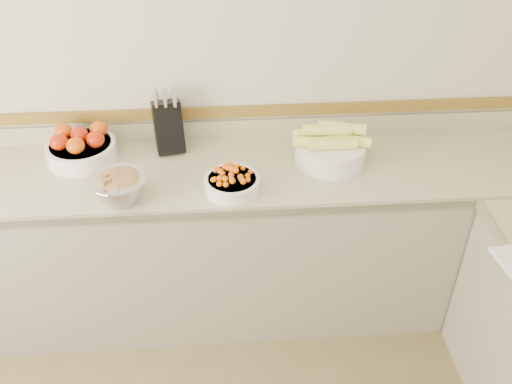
{
  "coord_description": "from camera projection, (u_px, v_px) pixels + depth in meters",
  "views": [
    {
      "loc": [
        0.21,
        -0.62,
        2.44
      ],
      "look_at": [
        0.35,
        1.35,
        1.0
      ],
      "focal_mm": 40.0,
      "sensor_mm": 36.0,
      "label": 1
    }
  ],
  "objects": [
    {
      "name": "back_wall",
      "position": [
        175.0,
        67.0,
        2.77
      ],
      "size": [
        4.0,
        0.0,
        4.0
      ],
      "primitive_type": "plane",
      "rotation": [
        1.57,
        0.0,
        0.0
      ],
      "color": "beige",
      "rests_on": "ground_plane"
    },
    {
      "name": "counter_back",
      "position": [
        185.0,
        242.0,
        3.01
      ],
      "size": [
        4.0,
        0.65,
        1.08
      ],
      "color": "#BCB389",
      "rests_on": "ground_plane"
    },
    {
      "name": "knife_block",
      "position": [
        168.0,
        126.0,
        2.83
      ],
      "size": [
        0.17,
        0.19,
        0.34
      ],
      "color": "black",
      "rests_on": "counter_back"
    },
    {
      "name": "tomato_bowl",
      "position": [
        81.0,
        147.0,
        2.8
      ],
      "size": [
        0.34,
        0.34,
        0.17
      ],
      "color": "white",
      "rests_on": "counter_back"
    },
    {
      "name": "cherry_tomato_bowl",
      "position": [
        232.0,
        182.0,
        2.6
      ],
      "size": [
        0.25,
        0.25,
        0.14
      ],
      "color": "white",
      "rests_on": "counter_back"
    },
    {
      "name": "corn_bowl",
      "position": [
        330.0,
        148.0,
        2.78
      ],
      "size": [
        0.38,
        0.35,
        0.21
      ],
      "color": "white",
      "rests_on": "counter_back"
    },
    {
      "name": "rhubarb_bowl",
      "position": [
        120.0,
        186.0,
        2.52
      ],
      "size": [
        0.26,
        0.26,
        0.15
      ],
      "color": "#B2B2BA",
      "rests_on": "counter_back"
    }
  ]
}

